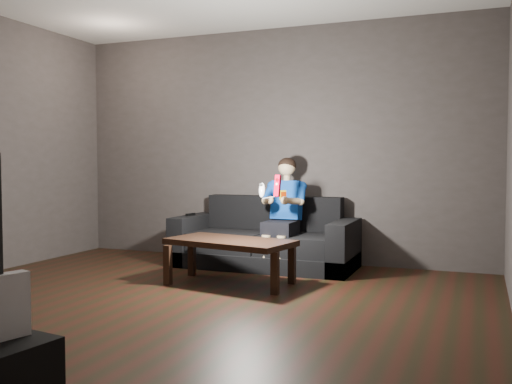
% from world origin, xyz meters
% --- Properties ---
extents(floor, '(5.00, 5.00, 0.00)m').
position_xyz_m(floor, '(0.00, 0.00, 0.00)').
color(floor, black).
rests_on(floor, ground).
extents(back_wall, '(5.00, 0.04, 2.70)m').
position_xyz_m(back_wall, '(0.00, 2.50, 1.35)').
color(back_wall, '#3F3937').
rests_on(back_wall, ground).
extents(sofa, '(1.97, 0.85, 0.76)m').
position_xyz_m(sofa, '(0.06, 2.05, 0.25)').
color(sofa, black).
rests_on(sofa, floor).
extents(child, '(0.47, 0.58, 1.16)m').
position_xyz_m(child, '(0.29, 2.01, 0.69)').
color(child, black).
rests_on(child, sofa).
extents(wii_remote_red, '(0.06, 0.08, 0.22)m').
position_xyz_m(wii_remote_red, '(0.38, 1.56, 0.92)').
color(wii_remote_red, red).
rests_on(wii_remote_red, child).
extents(nunchuk_white, '(0.08, 0.11, 0.16)m').
position_xyz_m(nunchuk_white, '(0.21, 1.57, 0.87)').
color(nunchuk_white, white).
rests_on(nunchuk_white, child).
extents(wii_remote_black, '(0.05, 0.16, 0.03)m').
position_xyz_m(wii_remote_black, '(-0.83, 1.98, 0.55)').
color(wii_remote_black, black).
rests_on(wii_remote_black, sofa).
extents(coffee_table, '(1.26, 0.80, 0.43)m').
position_xyz_m(coffee_table, '(0.08, 1.07, 0.37)').
color(coffee_table, black).
rests_on(coffee_table, floor).
extents(wii_console, '(0.10, 0.19, 0.23)m').
position_xyz_m(wii_console, '(0.70, -2.27, 0.64)').
color(wii_console, white).
rests_on(wii_console, media_console).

